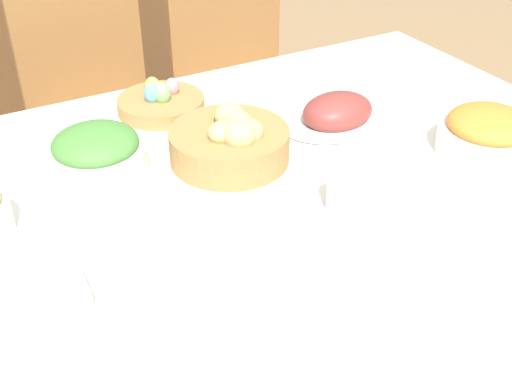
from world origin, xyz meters
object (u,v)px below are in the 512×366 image
knife (356,278)px  spoon (371,272)px  ham_platter (337,114)px  drinking_cup (347,194)px  dinner_plate (272,310)px  butter_dish (52,299)px  green_salad_bowl (97,155)px  bread_basket (231,142)px  fork (176,349)px  chair_far_right (241,85)px  sideboard (47,32)px  egg_basket (160,101)px  carrot_bowl (488,133)px  chair_far_center (105,116)px

knife → spoon: size_ratio=1.00×
ham_platter → drinking_cup: size_ratio=3.50×
dinner_plate → spoon: 0.19m
drinking_cup → butter_dish: 0.55m
green_salad_bowl → knife: (0.27, -0.51, -0.05)m
bread_basket → fork: 0.54m
chair_far_right → sideboard: bearing=118.2°
fork → sideboard: bearing=84.7°
egg_basket → dinner_plate: (-0.11, -0.72, -0.02)m
fork → carrot_bowl: bearing=16.3°
bread_basket → knife: bearing=-89.0°
sideboard → ham_platter: sideboard is taller
chair_far_right → spoon: size_ratio=4.62×
chair_far_right → ham_platter: (-0.16, -0.78, 0.27)m
sideboard → spoon: 2.22m
chair_far_right → egg_basket: (-0.49, -0.52, 0.27)m
ham_platter → fork: 0.76m
sideboard → egg_basket: sideboard is taller
green_salad_bowl → sideboard: bearing=81.6°
spoon → drinking_cup: bearing=65.6°
green_salad_bowl → knife: bearing=-61.8°
sideboard → green_salad_bowl: 1.74m
sideboard → fork: size_ratio=6.34×
ham_platter → spoon: 0.53m
green_salad_bowl → spoon: green_salad_bowl is taller
bread_basket → dinner_plate: 0.46m
carrot_bowl → butter_dish: carrot_bowl is taller
knife → ham_platter: bearing=61.0°
egg_basket → carrot_bowl: (0.54, -0.53, 0.02)m
ham_platter → carrot_bowl: carrot_bowl is taller
chair_far_center → drinking_cup: 1.12m
egg_basket → bread_basket: bearing=-81.4°
chair_far_right → chair_far_center: 0.50m
chair_far_center → sideboard: bearing=80.9°
chair_far_right → drinking_cup: (-0.34, -1.08, 0.28)m
chair_far_right → chair_far_center: (-0.50, -0.00, 0.00)m
dinner_plate → ham_platter: bearing=46.3°
chair_far_center → carrot_bowl: chair_far_center is taller
fork → drinking_cup: size_ratio=2.54×
egg_basket → fork: (-0.27, -0.72, -0.02)m
drinking_cup → spoon: bearing=-112.0°
bread_basket → green_salad_bowl: size_ratio=1.25×
sideboard → butter_dish: (-0.43, -2.03, 0.29)m
knife → spoon: same height
drinking_cup → knife: bearing=-120.3°
drinking_cup → butter_dish: size_ratio=0.69×
chair_far_right → green_salad_bowl: bearing=-131.4°
sideboard → green_salad_bowl: (-0.25, -1.69, 0.32)m
fork → spoon: 0.35m
butter_dish → drinking_cup: bearing=-0.8°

